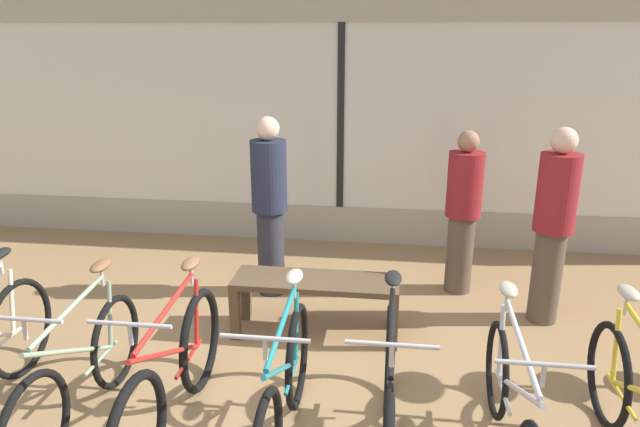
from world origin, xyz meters
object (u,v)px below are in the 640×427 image
(bicycle_center, at_px, (284,393))
(bicycle_center_right, at_px, (389,399))
(customer_near_rack, at_px, (270,203))
(bicycle_far_right, at_px, (639,418))
(bicycle_right, at_px, (512,411))
(bicycle_left, at_px, (81,373))
(customer_by_window, at_px, (553,223))
(display_bench, at_px, (316,289))
(bicycle_center_left, at_px, (173,378))
(customer_mid_floor, at_px, (463,210))

(bicycle_center, bearing_deg, bicycle_center_right, 2.28)
(customer_near_rack, bearing_deg, bicycle_far_right, -39.58)
(bicycle_center, relative_size, bicycle_right, 1.00)
(bicycle_left, relative_size, bicycle_far_right, 0.97)
(bicycle_center_right, distance_m, customer_by_window, 2.41)
(display_bench, bearing_deg, bicycle_center, -89.77)
(display_bench, height_order, customer_near_rack, customer_near_rack)
(bicycle_center_left, xyz_separation_m, display_bench, (0.72, 1.39, 0.01))
(bicycle_center, relative_size, bicycle_center_right, 0.97)
(bicycle_right, height_order, customer_by_window, customer_by_window)
(customer_near_rack, bearing_deg, customer_by_window, -5.67)
(bicycle_center, height_order, bicycle_right, bicycle_center)
(customer_near_rack, bearing_deg, bicycle_left, -110.41)
(customer_mid_floor, bearing_deg, bicycle_center_right, -105.04)
(customer_near_rack, distance_m, customer_by_window, 2.56)
(bicycle_center_left, distance_m, display_bench, 1.56)
(customer_near_rack, height_order, customer_mid_floor, customer_near_rack)
(bicycle_far_right, bearing_deg, bicycle_center_right, -179.22)
(customer_by_window, bearing_deg, customer_near_rack, 174.33)
(display_bench, bearing_deg, bicycle_left, -134.16)
(bicycle_right, relative_size, display_bench, 1.22)
(customer_near_rack, xyz_separation_m, customer_by_window, (2.55, -0.25, -0.00))
(bicycle_center_right, distance_m, bicycle_right, 0.72)
(customer_mid_floor, bearing_deg, display_bench, -141.34)
(bicycle_center_right, relative_size, customer_by_window, 1.01)
(bicycle_center_right, bearing_deg, customer_by_window, 54.77)
(bicycle_left, height_order, display_bench, bicycle_left)
(bicycle_center_right, relative_size, customer_mid_floor, 1.09)
(bicycle_center, xyz_separation_m, bicycle_center_right, (0.63, 0.03, 0.00))
(bicycle_center_left, xyz_separation_m, customer_near_rack, (0.17, 2.14, 0.53))
(bicycle_far_right, xyz_separation_m, customer_near_rack, (-2.61, 2.16, 0.54))
(bicycle_left, height_order, customer_mid_floor, customer_mid_floor)
(bicycle_center, distance_m, bicycle_right, 1.35)
(bicycle_center, bearing_deg, bicycle_far_right, 1.24)
(bicycle_right, xyz_separation_m, customer_near_rack, (-1.90, 2.17, 0.55))
(customer_mid_floor, bearing_deg, bicycle_far_right, -72.65)
(bicycle_right, relative_size, customer_near_rack, 0.97)
(bicycle_left, height_order, bicycle_far_right, bicycle_far_right)
(bicycle_right, bearing_deg, bicycle_center, -178.64)
(customer_near_rack, bearing_deg, bicycle_center_left, -94.57)
(bicycle_center_left, distance_m, customer_by_window, 3.35)
(bicycle_center_right, bearing_deg, bicycle_center, -177.72)
(bicycle_center_right, xyz_separation_m, display_bench, (-0.64, 1.42, 0.02))
(bicycle_left, distance_m, bicycle_far_right, 3.41)
(bicycle_right, bearing_deg, customer_mid_floor, 91.30)
(bicycle_center_left, xyz_separation_m, bicycle_right, (2.07, -0.03, -0.03))
(bicycle_far_right, distance_m, customer_mid_floor, 2.60)
(bicycle_right, height_order, display_bench, bicycle_right)
(bicycle_left, height_order, bicycle_center_right, bicycle_center_right)
(bicycle_right, bearing_deg, customer_by_window, 71.48)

